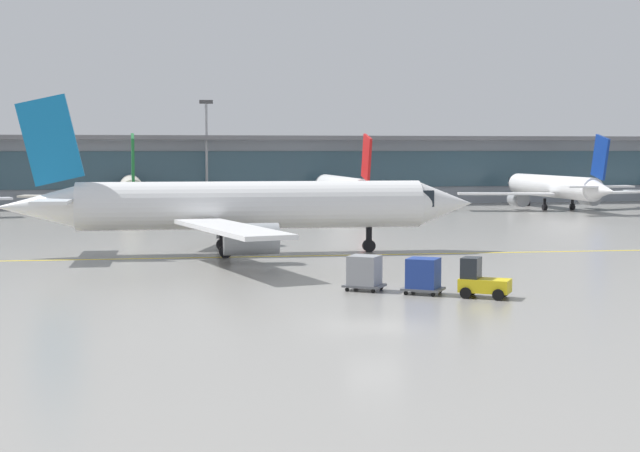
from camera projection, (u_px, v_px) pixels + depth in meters
name	position (u px, v px, depth m)	size (l,w,h in m)	color
ground_plane	(374.00, 326.00, 41.63)	(400.00, 400.00, 0.00)	gray
taxiway_centreline_stripe	(255.00, 257.00, 68.56)	(110.00, 0.36, 0.01)	yellow
terminal_concourse	(209.00, 169.00, 132.77)	(204.60, 11.00, 9.60)	#8C939E
gate_airplane_2	(132.00, 189.00, 115.53)	(26.76, 28.71, 9.53)	silver
gate_airplane_3	(343.00, 189.00, 117.33)	(26.72, 28.66, 9.52)	white
gate_airplane_4	(554.00, 187.00, 121.83)	(26.74, 28.74, 9.53)	white
taxiing_regional_jet	(245.00, 207.00, 70.16)	(35.41, 32.92, 11.73)	white
baggage_tug	(481.00, 281.00, 49.70)	(2.94, 2.62, 2.10)	yellow
cargo_dolly_lead	(423.00, 275.00, 50.86)	(2.63, 2.49, 1.94)	#595B60
cargo_dolly_trailing	(364.00, 272.00, 52.12)	(2.63, 2.49, 1.94)	#595B60
apron_light_mast_1	(207.00, 149.00, 126.38)	(1.80, 0.36, 14.28)	gray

